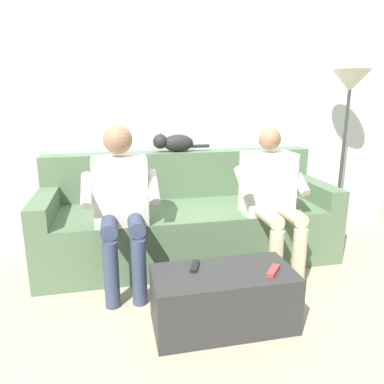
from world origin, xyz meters
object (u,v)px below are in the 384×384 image
(coffee_table, at_px, (223,299))
(remote_black, at_px, (195,266))
(couch, at_px, (188,220))
(person_right_seated, at_px, (121,199))
(floor_lamp, at_px, (349,94))
(remote_red, at_px, (273,271))
(person_left_seated, at_px, (271,193))
(cat_on_backrest, at_px, (174,143))

(coffee_table, height_order, remote_black, remote_black)
(couch, xyz_separation_m, remote_black, (0.16, 0.98, 0.05))
(person_right_seated, distance_m, floor_lamp, 2.27)
(remote_red, bearing_deg, couch, 53.68)
(person_left_seated, height_order, person_right_seated, person_right_seated)
(person_left_seated, xyz_separation_m, floor_lamp, (-0.95, -0.53, 0.74))
(remote_black, distance_m, floor_lamp, 2.23)
(coffee_table, relative_size, cat_on_backrest, 1.63)
(coffee_table, xyz_separation_m, remote_black, (0.16, -0.09, 0.19))
(couch, xyz_separation_m, coffee_table, (0.00, 1.07, -0.13))
(person_right_seated, distance_m, remote_black, 0.74)
(coffee_table, distance_m, person_left_seated, 0.97)
(person_right_seated, bearing_deg, cat_on_backrest, -124.53)
(coffee_table, height_order, floor_lamp, floor_lamp)
(cat_on_backrest, distance_m, remote_black, 1.40)
(floor_lamp, bearing_deg, couch, 3.34)
(cat_on_backrest, bearing_deg, coffee_table, 92.78)
(remote_red, distance_m, floor_lamp, 2.02)
(couch, relative_size, cat_on_backrest, 4.72)
(coffee_table, xyz_separation_m, person_left_seated, (-0.57, -0.63, 0.47))
(couch, height_order, person_right_seated, person_right_seated)
(floor_lamp, bearing_deg, remote_black, 32.51)
(remote_black, height_order, remote_red, remote_red)
(floor_lamp, bearing_deg, coffee_table, 37.29)
(coffee_table, distance_m, person_right_seated, 0.97)
(coffee_table, bearing_deg, remote_black, -29.76)
(couch, xyz_separation_m, remote_red, (-0.28, 1.14, 0.06))
(remote_black, bearing_deg, floor_lamp, 143.00)
(coffee_table, xyz_separation_m, person_right_seated, (0.57, -0.63, 0.49))
(remote_black, relative_size, remote_red, 0.93)
(person_left_seated, distance_m, remote_black, 0.95)
(person_left_seated, bearing_deg, cat_on_backrest, -48.82)
(person_left_seated, xyz_separation_m, person_right_seated, (1.13, 0.00, 0.02))
(cat_on_backrest, bearing_deg, person_right_seated, 55.47)
(remote_red, relative_size, floor_lamp, 0.09)
(floor_lamp, bearing_deg, person_right_seated, 14.27)
(couch, relative_size, floor_lamp, 1.53)
(cat_on_backrest, height_order, floor_lamp, floor_lamp)
(couch, bearing_deg, coffee_table, 90.00)
(cat_on_backrest, bearing_deg, couch, 102.98)
(person_right_seated, bearing_deg, remote_red, 140.71)
(couch, xyz_separation_m, person_left_seated, (-0.57, 0.44, 0.33))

